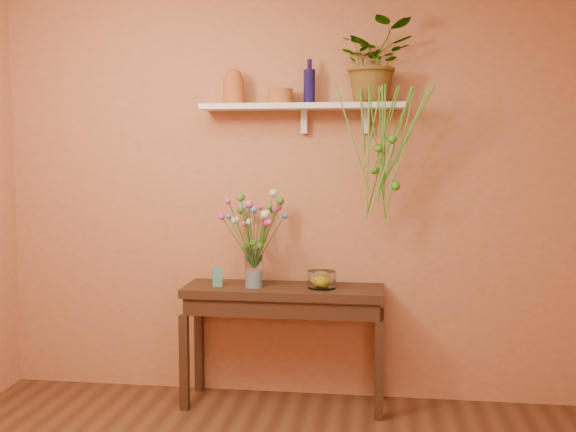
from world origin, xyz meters
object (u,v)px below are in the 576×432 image
at_px(sideboard, 284,304).
at_px(glass_bowl, 322,280).
at_px(glass_vase, 254,271).
at_px(terracotta_jug, 234,87).
at_px(spider_plant, 374,62).
at_px(bouquet, 255,219).
at_px(blue_bottle, 309,86).

xyz_separation_m(sideboard, glass_bowl, (0.24, -0.01, 0.16)).
bearing_deg(glass_vase, sideboard, 10.95).
relative_size(terracotta_jug, spider_plant, 0.45).
bearing_deg(glass_bowl, sideboard, 177.28).
distance_m(sideboard, bouquet, 0.58).
xyz_separation_m(spider_plant, bouquet, (-0.74, -0.11, -0.98)).
bearing_deg(bouquet, sideboard, 7.94).
relative_size(sideboard, blue_bottle, 4.57).
relative_size(blue_bottle, glass_vase, 1.19).
bearing_deg(spider_plant, blue_bottle, 177.21).
xyz_separation_m(sideboard, terracotta_jug, (-0.34, 0.08, 1.38)).
relative_size(terracotta_jug, bouquet, 0.42).
bearing_deg(glass_vase, glass_bowl, 3.27).
relative_size(glass_vase, bouquet, 0.44).
xyz_separation_m(terracotta_jug, blue_bottle, (0.49, 0.03, 0.01)).
relative_size(spider_plant, glass_bowl, 2.80).
bearing_deg(glass_vase, blue_bottle, 23.26).
distance_m(terracotta_jug, bouquet, 0.86).
height_order(terracotta_jug, blue_bottle, blue_bottle).
bearing_deg(spider_plant, glass_bowl, -162.11).
relative_size(glass_vase, glass_bowl, 1.31).
xyz_separation_m(sideboard, bouquet, (-0.18, -0.03, 0.55)).
bearing_deg(spider_plant, terracotta_jug, -179.63).
height_order(terracotta_jug, bouquet, terracotta_jug).
relative_size(sideboard, spider_plant, 2.53).
relative_size(terracotta_jug, glass_bowl, 1.26).
height_order(spider_plant, bouquet, spider_plant).
relative_size(sideboard, glass_vase, 5.42).
xyz_separation_m(blue_bottle, spider_plant, (0.41, -0.02, 0.14)).
distance_m(spider_plant, bouquet, 1.23).
bearing_deg(spider_plant, glass_vase, -170.44).
distance_m(bouquet, glass_bowl, 0.58).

